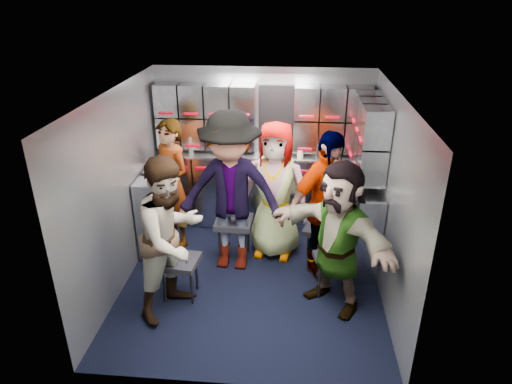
# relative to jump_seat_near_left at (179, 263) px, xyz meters

# --- Properties ---
(floor) EXTENTS (3.00, 3.00, 0.00)m
(floor) POSITION_rel_jump_seat_near_left_xyz_m (0.72, 0.37, -0.41)
(floor) COLOR black
(floor) RESTS_ON ground
(wall_back) EXTENTS (2.80, 0.04, 2.10)m
(wall_back) POSITION_rel_jump_seat_near_left_xyz_m (0.72, 1.87, 0.64)
(wall_back) COLOR #92979F
(wall_back) RESTS_ON ground
(wall_left) EXTENTS (0.04, 3.00, 2.10)m
(wall_left) POSITION_rel_jump_seat_near_left_xyz_m (-0.68, 0.37, 0.64)
(wall_left) COLOR #92979F
(wall_left) RESTS_ON ground
(wall_right) EXTENTS (0.04, 3.00, 2.10)m
(wall_right) POSITION_rel_jump_seat_near_left_xyz_m (2.12, 0.37, 0.64)
(wall_right) COLOR #92979F
(wall_right) RESTS_ON ground
(ceiling) EXTENTS (2.80, 3.00, 0.02)m
(ceiling) POSITION_rel_jump_seat_near_left_xyz_m (0.72, 0.37, 1.69)
(ceiling) COLOR silver
(ceiling) RESTS_ON wall_back
(cart_bank_back) EXTENTS (2.68, 0.38, 0.99)m
(cart_bank_back) POSITION_rel_jump_seat_near_left_xyz_m (0.72, 1.66, 0.09)
(cart_bank_back) COLOR #8F949D
(cart_bank_back) RESTS_ON ground
(cart_bank_left) EXTENTS (0.38, 0.76, 0.99)m
(cart_bank_left) POSITION_rel_jump_seat_near_left_xyz_m (-0.47, 0.93, 0.09)
(cart_bank_left) COLOR #8F949D
(cart_bank_left) RESTS_ON ground
(counter) EXTENTS (2.68, 0.42, 0.03)m
(counter) POSITION_rel_jump_seat_near_left_xyz_m (0.72, 1.66, 0.61)
(counter) COLOR #B0B3B8
(counter) RESTS_ON cart_bank_back
(locker_bank_back) EXTENTS (2.68, 0.28, 0.82)m
(locker_bank_back) POSITION_rel_jump_seat_near_left_xyz_m (0.72, 1.72, 1.08)
(locker_bank_back) COLOR #8F949D
(locker_bank_back) RESTS_ON wall_back
(locker_bank_right) EXTENTS (0.28, 1.00, 0.82)m
(locker_bank_right) POSITION_rel_jump_seat_near_left_xyz_m (1.97, 1.07, 1.08)
(locker_bank_right) COLOR #8F949D
(locker_bank_right) RESTS_ON wall_right
(right_cabinet) EXTENTS (0.28, 1.20, 1.00)m
(right_cabinet) POSITION_rel_jump_seat_near_left_xyz_m (1.97, 0.97, 0.09)
(right_cabinet) COLOR #8F949D
(right_cabinet) RESTS_ON ground
(coffee_niche) EXTENTS (0.46, 0.16, 0.84)m
(coffee_niche) POSITION_rel_jump_seat_near_left_xyz_m (0.90, 1.78, 1.06)
(coffee_niche) COLOR black
(coffee_niche) RESTS_ON wall_back
(red_latch_strip) EXTENTS (2.60, 0.02, 0.03)m
(red_latch_strip) POSITION_rel_jump_seat_near_left_xyz_m (0.72, 1.46, 0.47)
(red_latch_strip) COLOR #960010
(red_latch_strip) RESTS_ON cart_bank_back
(jump_seat_near_left) EXTENTS (0.43, 0.41, 0.46)m
(jump_seat_near_left) POSITION_rel_jump_seat_near_left_xyz_m (0.00, 0.00, 0.00)
(jump_seat_near_left) COLOR black
(jump_seat_near_left) RESTS_ON ground
(jump_seat_mid_left) EXTENTS (0.44, 0.41, 0.50)m
(jump_seat_mid_left) POSITION_rel_jump_seat_near_left_xyz_m (0.46, 0.82, 0.04)
(jump_seat_mid_left) COLOR black
(jump_seat_mid_left) RESTS_ON ground
(jump_seat_center) EXTENTS (0.49, 0.48, 0.45)m
(jump_seat_center) POSITION_rel_jump_seat_near_left_xyz_m (0.94, 1.14, -0.01)
(jump_seat_center) COLOR black
(jump_seat_center) RESTS_ON ground
(jump_seat_mid_right) EXTENTS (0.48, 0.47, 0.48)m
(jump_seat_mid_right) POSITION_rel_jump_seat_near_left_xyz_m (1.50, 0.79, 0.02)
(jump_seat_mid_right) COLOR black
(jump_seat_mid_right) RESTS_ON ground
(jump_seat_near_right) EXTENTS (0.44, 0.42, 0.44)m
(jump_seat_near_right) POSITION_rel_jump_seat_near_left_xyz_m (1.60, 0.20, -0.02)
(jump_seat_near_right) COLOR black
(jump_seat_near_right) RESTS_ON ground
(attendant_standing) EXTENTS (0.71, 0.68, 1.63)m
(attendant_standing) POSITION_rel_jump_seat_near_left_xyz_m (-0.33, 1.07, 0.41)
(attendant_standing) COLOR black
(attendant_standing) RESTS_ON ground
(attendant_arc_a) EXTENTS (0.95, 1.01, 1.65)m
(attendant_arc_a) POSITION_rel_jump_seat_near_left_xyz_m (-0.00, -0.18, 0.42)
(attendant_arc_a) COLOR black
(attendant_arc_a) RESTS_ON ground
(attendant_arc_b) EXTENTS (1.25, 0.78, 1.86)m
(attendant_arc_b) POSITION_rel_jump_seat_near_left_xyz_m (0.46, 0.64, 0.52)
(attendant_arc_b) COLOR black
(attendant_arc_b) RESTS_ON ground
(attendant_arc_c) EXTENTS (0.88, 0.65, 1.66)m
(attendant_arc_c) POSITION_rel_jump_seat_near_left_xyz_m (0.94, 0.96, 0.42)
(attendant_arc_c) COLOR black
(attendant_arc_c) RESTS_ON ground
(attendant_arc_d) EXTENTS (1.04, 0.91, 1.68)m
(attendant_arc_d) POSITION_rel_jump_seat_near_left_xyz_m (1.50, 0.61, 0.43)
(attendant_arc_d) COLOR black
(attendant_arc_d) RESTS_ON ground
(attendant_arc_e) EXTENTS (1.40, 1.33, 1.58)m
(attendant_arc_e) POSITION_rel_jump_seat_near_left_xyz_m (1.60, 0.02, 0.38)
(attendant_arc_e) COLOR black
(attendant_arc_e) RESTS_ON ground
(bottle_left) EXTENTS (0.07, 0.07, 0.22)m
(bottle_left) POSITION_rel_jump_seat_near_left_xyz_m (-0.19, 1.61, 0.73)
(bottle_left) COLOR white
(bottle_left) RESTS_ON counter
(bottle_mid) EXTENTS (0.07, 0.07, 0.27)m
(bottle_mid) POSITION_rel_jump_seat_near_left_xyz_m (0.30, 1.61, 0.76)
(bottle_mid) COLOR white
(bottle_mid) RESTS_ON counter
(bottle_right) EXTENTS (0.07, 0.07, 0.22)m
(bottle_right) POSITION_rel_jump_seat_near_left_xyz_m (1.05, 1.61, 0.73)
(bottle_right) COLOR white
(bottle_right) RESTS_ON counter
(cup_left) EXTENTS (0.07, 0.07, 0.10)m
(cup_left) POSITION_rel_jump_seat_near_left_xyz_m (0.40, 1.60, 0.67)
(cup_left) COLOR beige
(cup_left) RESTS_ON counter
(cup_right) EXTENTS (0.07, 0.07, 0.11)m
(cup_right) POSITION_rel_jump_seat_near_left_xyz_m (1.22, 1.60, 0.68)
(cup_right) COLOR beige
(cup_right) RESTS_ON counter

